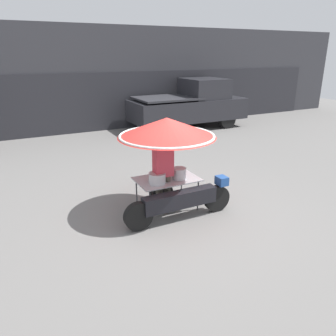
{
  "coord_description": "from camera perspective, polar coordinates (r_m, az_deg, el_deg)",
  "views": [
    {
      "loc": [
        -3.04,
        -5.32,
        3.15
      ],
      "look_at": [
        -0.2,
        0.28,
        0.93
      ],
      "focal_mm": 35.0,
      "sensor_mm": 36.0,
      "label": 1
    }
  ],
  "objects": [
    {
      "name": "ground_plane",
      "position": [
        6.89,
        2.6,
        -7.75
      ],
      "size": [
        36.0,
        36.0,
        0.0
      ],
      "primitive_type": "plane",
      "color": "slate"
    },
    {
      "name": "shopfront_building",
      "position": [
        14.92,
        -15.52,
        14.74
      ],
      "size": [
        28.0,
        2.06,
        4.22
      ],
      "color": "#38383D",
      "rests_on": "ground"
    },
    {
      "name": "vendor_motorcycle_cart",
      "position": [
        6.48,
        0.06,
        5.03
      ],
      "size": [
        2.31,
        1.96,
        1.95
      ],
      "color": "black",
      "rests_on": "ground"
    },
    {
      "name": "pickup_truck",
      "position": [
        14.55,
        3.97,
        10.91
      ],
      "size": [
        5.02,
        2.0,
        2.09
      ],
      "color": "black",
      "rests_on": "ground"
    },
    {
      "name": "vendor_person",
      "position": [
        6.55,
        -0.85,
        -0.47
      ],
      "size": [
        0.38,
        0.22,
        1.63
      ],
      "color": "#4C473D",
      "rests_on": "ground"
    }
  ]
}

